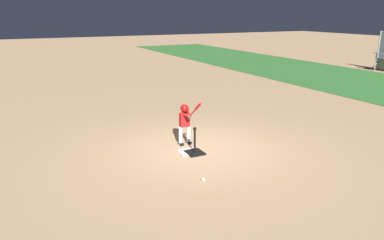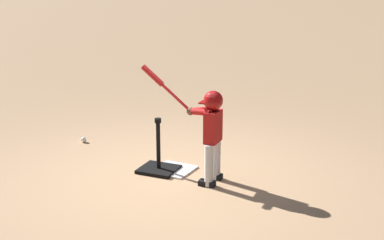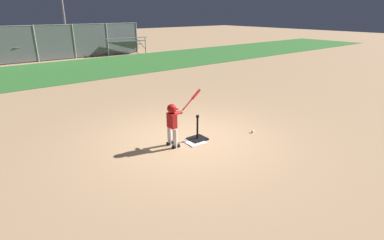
# 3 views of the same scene
# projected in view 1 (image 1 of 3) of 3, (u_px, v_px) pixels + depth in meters

# --- Properties ---
(ground_plane) EXTENTS (90.00, 90.00, 0.00)m
(ground_plane) POSITION_uv_depth(u_px,v_px,m) (198.00, 150.00, 9.07)
(ground_plane) COLOR tan
(home_plate) EXTENTS (0.47, 0.47, 0.02)m
(home_plate) POSITION_uv_depth(u_px,v_px,m) (189.00, 152.00, 8.96)
(home_plate) COLOR white
(home_plate) RESTS_ON ground_plane
(batting_tee) EXTENTS (0.43, 0.39, 0.64)m
(batting_tee) POSITION_uv_depth(u_px,v_px,m) (195.00, 150.00, 8.85)
(batting_tee) COLOR black
(batting_tee) RESTS_ON ground_plane
(batter_child) EXTENTS (0.96, 0.32, 1.26)m
(batter_child) POSITION_uv_depth(u_px,v_px,m) (185.00, 119.00, 9.28)
(batter_child) COLOR silver
(batter_child) RESTS_ON ground_plane
(baseball) EXTENTS (0.07, 0.07, 0.07)m
(baseball) POSITION_uv_depth(u_px,v_px,m) (203.00, 179.00, 7.40)
(baseball) COLOR white
(baseball) RESTS_ON ground_plane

